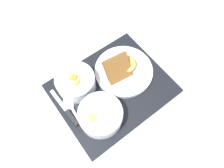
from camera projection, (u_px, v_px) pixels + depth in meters
name	position (u px, v px, depth m)	size (l,w,h in m)	color
ground_plane	(112.00, 89.00, 0.72)	(4.00, 4.00, 0.00)	silver
serving_tray	(112.00, 89.00, 0.71)	(0.41, 0.35, 0.01)	black
bowl_salad	(76.00, 82.00, 0.68)	(0.13, 0.13, 0.07)	silver
bowl_soup	(101.00, 115.00, 0.63)	(0.14, 0.14, 0.06)	silver
plate_main	(123.00, 70.00, 0.72)	(0.21, 0.21, 0.09)	silver
knife	(69.00, 113.00, 0.66)	(0.03, 0.16, 0.01)	silver
spoon	(71.00, 108.00, 0.67)	(0.03, 0.14, 0.01)	silver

